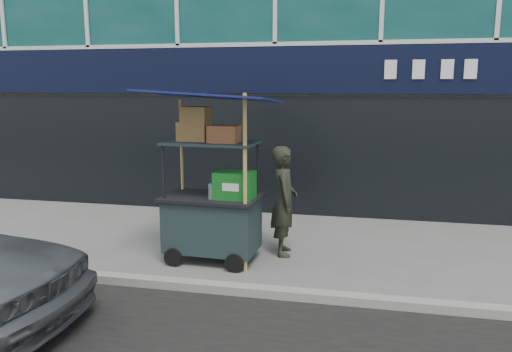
# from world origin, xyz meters

# --- Properties ---
(ground) EXTENTS (80.00, 80.00, 0.00)m
(ground) POSITION_xyz_m (0.00, 0.00, 0.00)
(ground) COLOR #60605B
(ground) RESTS_ON ground
(curb) EXTENTS (80.00, 0.18, 0.12)m
(curb) POSITION_xyz_m (0.00, -0.20, 0.06)
(curb) COLOR gray
(curb) RESTS_ON ground
(vendor_cart) EXTENTS (1.96, 1.44, 2.57)m
(vendor_cart) POSITION_xyz_m (-0.41, 0.94, 0.90)
(vendor_cart) COLOR black
(vendor_cart) RESTS_ON ground
(vendor_man) EXTENTS (0.51, 0.69, 1.71)m
(vendor_man) POSITION_xyz_m (0.58, 1.45, 0.85)
(vendor_man) COLOR #25291E
(vendor_man) RESTS_ON ground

